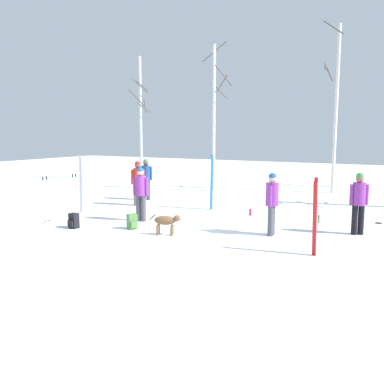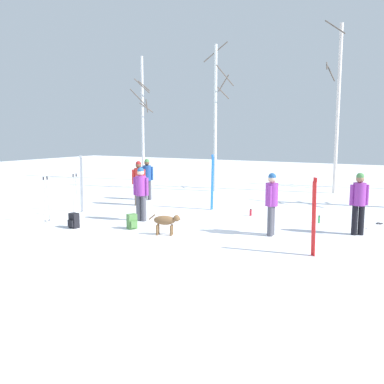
% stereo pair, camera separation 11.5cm
% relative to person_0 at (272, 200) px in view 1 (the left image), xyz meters
% --- Properties ---
extents(ground_plane, '(60.00, 60.00, 0.00)m').
position_rel_person_0_xyz_m(ground_plane, '(-2.55, -1.34, -0.98)').
color(ground_plane, white).
extents(person_0, '(0.34, 0.52, 1.72)m').
position_rel_person_0_xyz_m(person_0, '(0.00, 0.00, 0.00)').
color(person_0, '#4C4C56').
rests_on(person_0, ground_plane).
extents(person_1, '(0.51, 0.34, 1.72)m').
position_rel_person_0_xyz_m(person_1, '(-4.22, -0.20, 0.00)').
color(person_1, '#4C4C56').
rests_on(person_1, ground_plane).
extents(person_2, '(0.40, 0.40, 1.72)m').
position_rel_person_0_xyz_m(person_2, '(-6.04, 2.14, 0.00)').
color(person_2, '#72604C').
rests_on(person_2, ground_plane).
extents(person_3, '(0.46, 0.34, 1.72)m').
position_rel_person_0_xyz_m(person_3, '(2.06, 1.23, 0.00)').
color(person_3, black).
rests_on(person_3, ground_plane).
extents(person_4, '(0.41, 0.39, 1.72)m').
position_rel_person_0_xyz_m(person_4, '(-6.53, 3.38, 0.00)').
color(person_4, '#4C4C56').
rests_on(person_4, ground_plane).
extents(dog, '(0.85, 0.42, 0.57)m').
position_rel_person_0_xyz_m(dog, '(-2.52, -1.37, -0.59)').
color(dog, brown).
rests_on(dog, ground_plane).
extents(ski_pair_planted_0, '(0.04, 0.20, 2.01)m').
position_rel_person_0_xyz_m(ski_pair_planted_0, '(-3.17, 2.74, 0.02)').
color(ski_pair_planted_0, blue).
rests_on(ski_pair_planted_0, ground_plane).
extents(ski_pair_planted_1, '(0.18, 0.02, 2.00)m').
position_rel_person_0_xyz_m(ski_pair_planted_1, '(-6.98, 0.06, 0.01)').
color(ski_pair_planted_1, white).
rests_on(ski_pair_planted_1, ground_plane).
extents(ski_pair_planted_2, '(0.14, 0.12, 1.80)m').
position_rel_person_0_xyz_m(ski_pair_planted_2, '(1.47, -1.38, -0.09)').
color(ski_pair_planted_2, red).
rests_on(ski_pair_planted_2, ground_plane).
extents(ski_pair_lying_0, '(0.82, 1.80, 0.05)m').
position_rel_person_0_xyz_m(ski_pair_lying_0, '(2.46, 3.01, -0.97)').
color(ski_pair_lying_0, white).
rests_on(ski_pair_lying_0, ground_plane).
extents(ski_poles_0, '(0.07, 0.24, 1.44)m').
position_rel_person_0_xyz_m(ski_poles_0, '(-6.55, -0.69, -0.21)').
color(ski_poles_0, '#B2B2BC').
rests_on(ski_poles_0, ground_plane).
extents(ski_poles_1, '(0.07, 0.25, 1.45)m').
position_rel_person_0_xyz_m(ski_poles_1, '(-6.62, -1.86, -0.21)').
color(ski_poles_1, '#B2B2BC').
rests_on(ski_poles_1, ground_plane).
extents(backpack_0, '(0.28, 0.31, 0.44)m').
position_rel_person_0_xyz_m(backpack_0, '(-5.36, -1.98, -0.77)').
color(backpack_0, black).
rests_on(backpack_0, ground_plane).
extents(backpack_1, '(0.34, 0.32, 0.44)m').
position_rel_person_0_xyz_m(backpack_1, '(-3.79, -1.24, -0.77)').
color(backpack_1, '#4C7F3F').
rests_on(backpack_1, ground_plane).
extents(water_bottle_0, '(0.08, 0.08, 0.23)m').
position_rel_person_0_xyz_m(water_bottle_0, '(-1.51, 2.32, -0.87)').
color(water_bottle_0, red).
rests_on(water_bottle_0, ground_plane).
extents(water_bottle_1, '(0.06, 0.06, 0.24)m').
position_rel_person_0_xyz_m(water_bottle_1, '(0.78, 2.26, -0.87)').
color(water_bottle_1, green).
rests_on(water_bottle_1, ground_plane).
extents(birch_tree_0, '(1.05, 1.02, 7.11)m').
position_rel_person_0_xyz_m(birch_tree_0, '(-11.09, 9.43, 2.68)').
color(birch_tree_0, silver).
rests_on(birch_tree_0, ground_plane).
extents(birch_tree_1, '(1.53, 1.53, 7.05)m').
position_rel_person_0_xyz_m(birch_tree_1, '(-5.25, 7.19, 2.60)').
color(birch_tree_1, white).
rests_on(birch_tree_1, ground_plane).
extents(birch_tree_2, '(1.00, 1.12, 7.71)m').
position_rel_person_0_xyz_m(birch_tree_2, '(-0.15, 9.25, 2.94)').
color(birch_tree_2, silver).
rests_on(birch_tree_2, ground_plane).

